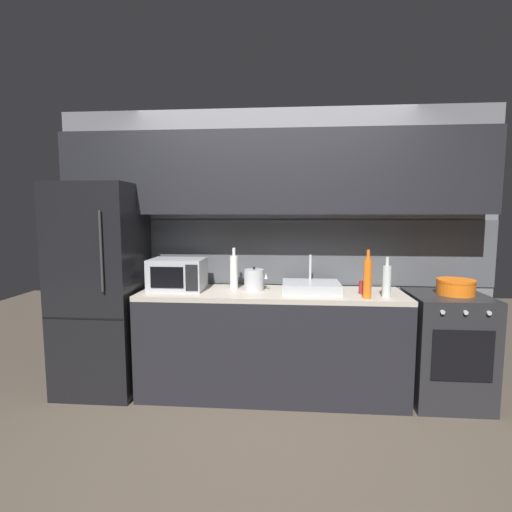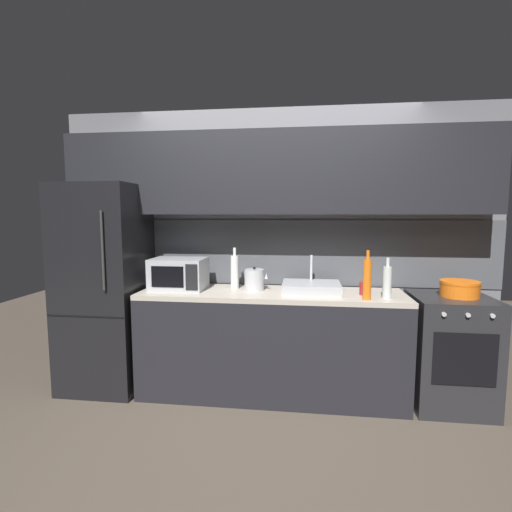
% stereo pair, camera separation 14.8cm
% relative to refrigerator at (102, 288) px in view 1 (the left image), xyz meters
% --- Properties ---
extents(ground_plane, '(10.00, 10.00, 0.00)m').
position_rel_refrigerator_xyz_m(ground_plane, '(1.49, -0.90, -0.90)').
color(ground_plane, '#4C4238').
extents(back_wall, '(3.96, 0.44, 2.50)m').
position_rel_refrigerator_xyz_m(back_wall, '(1.49, 0.30, 0.64)').
color(back_wall, slate).
rests_on(back_wall, ground).
extents(counter_run, '(2.22, 0.60, 0.90)m').
position_rel_refrigerator_xyz_m(counter_run, '(1.49, 0.00, -0.45)').
color(counter_run, black).
rests_on(counter_run, ground).
extents(refrigerator, '(0.68, 0.69, 1.81)m').
position_rel_refrigerator_xyz_m(refrigerator, '(0.00, 0.00, 0.00)').
color(refrigerator, black).
rests_on(refrigerator, ground).
extents(oven_range, '(0.60, 0.62, 0.90)m').
position_rel_refrigerator_xyz_m(oven_range, '(2.94, -0.00, -0.45)').
color(oven_range, '#232326').
rests_on(oven_range, ground).
extents(microwave, '(0.46, 0.35, 0.27)m').
position_rel_refrigerator_xyz_m(microwave, '(0.68, 0.02, 0.13)').
color(microwave, '#A8AAAF').
rests_on(microwave, counter_run).
extents(sink_basin, '(0.48, 0.38, 0.30)m').
position_rel_refrigerator_xyz_m(sink_basin, '(1.83, 0.03, 0.04)').
color(sink_basin, '#ADAFB5').
rests_on(sink_basin, counter_run).
extents(kettle, '(0.20, 0.17, 0.21)m').
position_rel_refrigerator_xyz_m(kettle, '(1.34, 0.05, 0.09)').
color(kettle, '#B7BABF').
rests_on(kettle, counter_run).
extents(wine_bottle_clear, '(0.07, 0.07, 0.32)m').
position_rel_refrigerator_xyz_m(wine_bottle_clear, '(2.41, -0.15, 0.13)').
color(wine_bottle_clear, silver).
rests_on(wine_bottle_clear, counter_run).
extents(wine_bottle_orange, '(0.06, 0.06, 0.38)m').
position_rel_refrigerator_xyz_m(wine_bottle_orange, '(2.24, -0.21, 0.16)').
color(wine_bottle_orange, orange).
rests_on(wine_bottle_orange, counter_run).
extents(wine_bottle_white, '(0.07, 0.07, 0.36)m').
position_rel_refrigerator_xyz_m(wine_bottle_white, '(1.16, 0.11, 0.15)').
color(wine_bottle_white, silver).
rests_on(wine_bottle_white, counter_run).
extents(mug_red, '(0.08, 0.08, 0.11)m').
position_rel_refrigerator_xyz_m(mug_red, '(2.25, -0.03, 0.05)').
color(mug_red, '#A82323').
rests_on(mug_red, counter_run).
extents(cooking_pot, '(0.30, 0.30, 0.13)m').
position_rel_refrigerator_xyz_m(cooking_pot, '(2.99, 0.00, 0.06)').
color(cooking_pot, orange).
rests_on(cooking_pot, oven_range).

